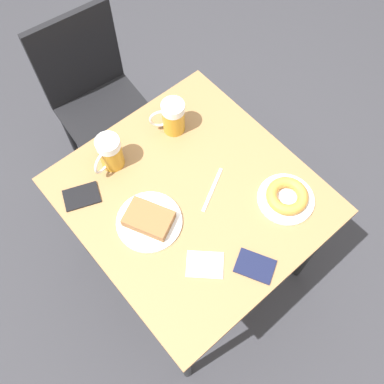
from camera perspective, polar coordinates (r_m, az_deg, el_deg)
ground_plane at (r=2.24m, az=0.00°, el=-9.15°), size 8.00×8.00×0.00m
table at (r=1.60m, az=0.00°, el=-1.52°), size 0.81×0.86×0.76m
chair at (r=2.13m, az=-13.05°, el=13.18°), size 0.44×0.44×0.91m
plate_with_cake at (r=1.48m, az=-5.76°, el=-3.74°), size 0.23×0.23×0.05m
plate_with_donut at (r=1.54m, az=12.51°, el=-0.64°), size 0.20×0.20×0.05m
beer_mug_left at (r=1.63m, az=-2.60°, el=9.97°), size 0.13×0.10×0.14m
beer_mug_center at (r=1.57m, az=-10.91°, el=5.15°), size 0.13×0.09×0.14m
napkin_folded at (r=1.44m, az=1.73°, el=-9.65°), size 0.15×0.15×0.00m
fork at (r=1.55m, az=2.72°, el=0.34°), size 0.17×0.10×0.00m
passport_near_edge at (r=1.58m, az=-14.50°, el=-0.57°), size 0.15×0.13×0.01m
passport_far_edge at (r=1.45m, az=8.40°, el=-9.74°), size 0.14×0.15×0.01m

